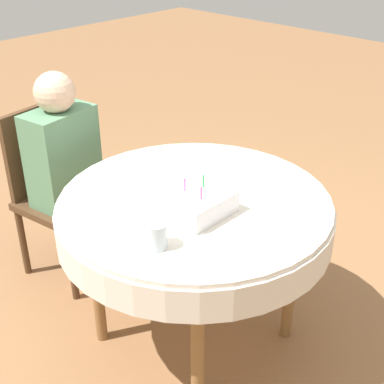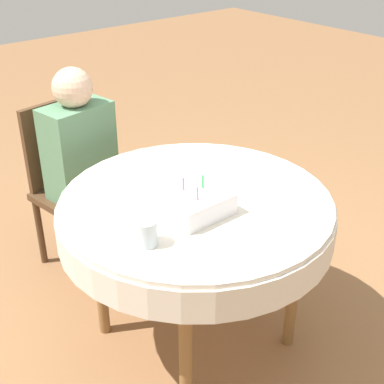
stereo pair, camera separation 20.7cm
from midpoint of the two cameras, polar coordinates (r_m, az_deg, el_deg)
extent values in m
plane|color=#8C603D|center=(2.57, -2.15, -15.15)|extent=(12.00, 12.00, 0.00)
cylinder|color=silver|center=(2.13, -2.51, -0.97)|extent=(1.09, 1.09, 0.02)
cylinder|color=silver|center=(2.17, -2.46, -2.72)|extent=(1.11, 1.11, 0.13)
cylinder|color=brown|center=(2.02, -2.44, -16.23)|extent=(0.05, 0.05, 0.72)
cylinder|color=brown|center=(2.37, 8.15, -8.59)|extent=(0.05, 0.05, 0.72)
cylinder|color=brown|center=(2.38, -12.70, -8.78)|extent=(0.05, 0.05, 0.72)
cylinder|color=brown|center=(2.69, -2.22, -3.27)|extent=(0.05, 0.05, 0.72)
cube|color=#4C331E|center=(2.84, -15.07, -1.10)|extent=(0.48, 0.48, 0.04)
cube|color=#4C331E|center=(2.88, -18.26, 4.26)|extent=(0.38, 0.09, 0.45)
cylinder|color=#4C331E|center=(2.74, -14.80, -7.71)|extent=(0.04, 0.04, 0.40)
cylinder|color=#4C331E|center=(2.94, -9.48, -4.33)|extent=(0.04, 0.04, 0.40)
cylinder|color=#4C331E|center=(2.99, -19.50, -5.09)|extent=(0.04, 0.04, 0.40)
cylinder|color=#4C331E|center=(3.17, -14.31, -2.16)|extent=(0.04, 0.04, 0.40)
cylinder|color=#DBB293|center=(2.80, -13.83, -6.21)|extent=(0.09, 0.09, 0.43)
cylinder|color=#DBB293|center=(2.89, -11.37, -4.67)|extent=(0.09, 0.09, 0.43)
cube|color=#568460|center=(2.73, -15.75, 3.60)|extent=(0.36, 0.25, 0.48)
sphere|color=#DBB293|center=(2.61, -16.71, 10.11)|extent=(0.19, 0.19, 0.19)
cube|color=white|center=(2.02, -2.64, -1.12)|extent=(0.24, 0.24, 0.08)
cylinder|color=green|center=(2.02, -1.70, 1.11)|extent=(0.01, 0.01, 0.05)
cylinder|color=#D166B2|center=(2.00, -3.75, 0.74)|extent=(0.01, 0.01, 0.05)
cylinder|color=#D166B2|center=(1.94, -2.07, -0.18)|extent=(0.01, 0.01, 0.05)
cylinder|color=silver|center=(1.83, -7.17, -4.69)|extent=(0.08, 0.08, 0.10)
camera|label=1|loc=(0.10, -92.86, -1.58)|focal=50.00mm
camera|label=2|loc=(0.10, 87.14, 1.58)|focal=50.00mm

